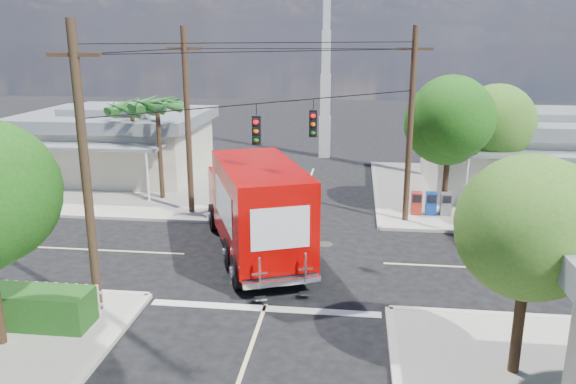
# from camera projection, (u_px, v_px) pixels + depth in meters

# --- Properties ---
(ground) EXTENTS (120.00, 120.00, 0.00)m
(ground) POSITION_uv_depth(u_px,v_px,m) (282.00, 259.00, 22.27)
(ground) COLOR black
(ground) RESTS_ON ground
(sidewalk_ne) EXTENTS (14.12, 14.12, 0.14)m
(sidewalk_ne) POSITION_uv_depth(u_px,v_px,m) (500.00, 193.00, 31.39)
(sidewalk_ne) COLOR #A19B91
(sidewalk_ne) RESTS_ON ground
(sidewalk_nw) EXTENTS (14.12, 14.12, 0.14)m
(sidewalk_nw) POSITION_uv_depth(u_px,v_px,m) (128.00, 182.00, 33.94)
(sidewalk_nw) COLOR #A19B91
(sidewalk_nw) RESTS_ON ground
(road_markings) EXTENTS (32.00, 32.00, 0.01)m
(road_markings) POSITION_uv_depth(u_px,v_px,m) (277.00, 273.00, 20.86)
(road_markings) COLOR beige
(road_markings) RESTS_ON ground
(building_ne) EXTENTS (11.80, 10.20, 4.50)m
(building_ne) POSITION_uv_depth(u_px,v_px,m) (529.00, 151.00, 31.65)
(building_ne) COLOR silver
(building_ne) RESTS_ON sidewalk_ne
(building_nw) EXTENTS (10.80, 10.20, 4.30)m
(building_nw) POSITION_uv_depth(u_px,v_px,m) (118.00, 142.00, 35.02)
(building_nw) COLOR beige
(building_nw) RESTS_ON sidewalk_nw
(radio_tower) EXTENTS (0.80, 0.80, 17.00)m
(radio_tower) POSITION_uv_depth(u_px,v_px,m) (326.00, 79.00, 39.87)
(radio_tower) COLOR silver
(radio_tower) RESTS_ON ground
(tree_ne_front) EXTENTS (4.21, 4.14, 6.66)m
(tree_ne_front) POSITION_uv_depth(u_px,v_px,m) (451.00, 119.00, 26.64)
(tree_ne_front) COLOR #422D1C
(tree_ne_front) RESTS_ON sidewalk_ne
(tree_ne_back) EXTENTS (3.77, 3.66, 5.82)m
(tree_ne_back) POSITION_uv_depth(u_px,v_px,m) (495.00, 125.00, 28.59)
(tree_ne_back) COLOR #422D1C
(tree_ne_back) RESTS_ON sidewalk_ne
(tree_se) EXTENTS (3.67, 3.54, 5.62)m
(tree_se) POSITION_uv_depth(u_px,v_px,m) (531.00, 229.00, 13.45)
(tree_se) COLOR #422D1C
(tree_se) RESTS_ON sidewalk_se
(palm_nw_front) EXTENTS (3.01, 3.08, 5.59)m
(palm_nw_front) POSITION_uv_depth(u_px,v_px,m) (157.00, 106.00, 29.00)
(palm_nw_front) COLOR #422D1C
(palm_nw_front) RESTS_ON sidewalk_nw
(palm_nw_back) EXTENTS (3.01, 3.08, 5.19)m
(palm_nw_back) POSITION_uv_depth(u_px,v_px,m) (132.00, 110.00, 30.77)
(palm_nw_back) COLOR #422D1C
(palm_nw_back) RESTS_ON sidewalk_nw
(utility_poles) EXTENTS (12.00, 10.68, 9.00)m
(utility_poles) POSITION_uv_depth(u_px,v_px,m) (248.00, 135.00, 22.76)
(utility_poles) COLOR #473321
(utility_poles) RESTS_ON ground
(picket_fence) EXTENTS (5.94, 0.06, 1.00)m
(picket_fence) POSITION_uv_depth(u_px,v_px,m) (13.00, 294.00, 17.65)
(picket_fence) COLOR silver
(picket_fence) RESTS_ON sidewalk_sw
(vending_boxes) EXTENTS (1.90, 0.50, 1.10)m
(vending_boxes) POSITION_uv_depth(u_px,v_px,m) (431.00, 204.00, 27.26)
(vending_boxes) COLOR #AB281D
(vending_boxes) RESTS_ON sidewalk_ne
(delivery_truck) EXTENTS (5.74, 9.30, 3.88)m
(delivery_truck) POSITION_uv_depth(u_px,v_px,m) (256.00, 207.00, 22.26)
(delivery_truck) COLOR black
(delivery_truck) RESTS_ON ground
(parked_car) EXTENTS (6.24, 3.73, 1.62)m
(parked_car) POSITION_uv_depth(u_px,v_px,m) (539.00, 225.00, 23.70)
(parked_car) COLOR silver
(parked_car) RESTS_ON ground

